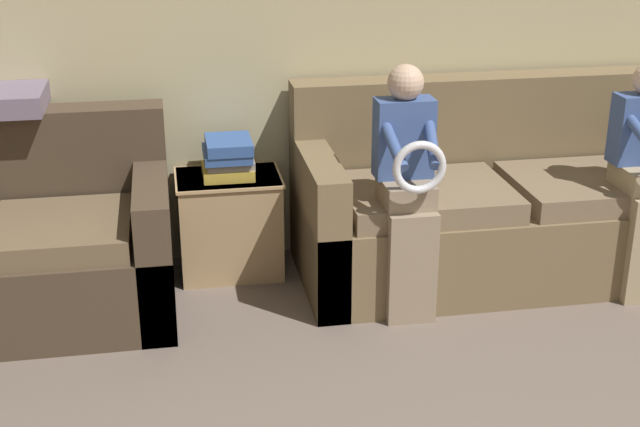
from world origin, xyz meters
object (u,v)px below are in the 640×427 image
(couch_main, at_px, (498,208))
(throw_pillow, at_px, (1,100))
(book_stack, at_px, (228,157))
(side_shelf, at_px, (230,223))
(child_left_seated, at_px, (408,181))

(couch_main, xyz_separation_m, throw_pillow, (-2.44, 0.22, 0.63))
(couch_main, relative_size, book_stack, 6.96)
(book_stack, distance_m, throw_pillow, 1.12)
(side_shelf, relative_size, book_stack, 1.80)
(child_left_seated, height_order, side_shelf, child_left_seated)
(throw_pillow, bearing_deg, child_left_seated, -17.83)
(child_left_seated, relative_size, side_shelf, 2.19)
(side_shelf, height_order, throw_pillow, throw_pillow)
(child_left_seated, distance_m, throw_pillow, 1.96)
(throw_pillow, bearing_deg, book_stack, -0.93)
(book_stack, relative_size, throw_pillow, 0.74)
(couch_main, distance_m, book_stack, 1.42)
(couch_main, height_order, book_stack, couch_main)
(couch_main, xyz_separation_m, child_left_seated, (-0.60, -0.37, 0.31))
(couch_main, distance_m, side_shelf, 1.40)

